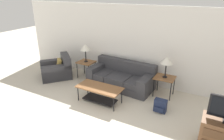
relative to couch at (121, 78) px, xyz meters
The scene contains 9 objects.
wall_back 1.17m from the couch, 73.29° to the left, with size 9.15×0.06×2.60m.
couch is the anchor object (origin of this frame).
armchair 2.45m from the couch, 169.47° to the right, with size 1.42×1.42×0.80m.
coffee_table 1.23m from the couch, 94.06° to the right, with size 1.30×0.59×0.47m.
side_table_left 1.46m from the couch, behind, with size 0.59×0.52×0.61m.
side_table_right 1.45m from the couch, ahead, with size 0.59×0.52×0.61m.
table_lamp_left 1.66m from the couch, behind, with size 0.35×0.35×0.65m.
table_lamp_right 1.66m from the couch, ahead, with size 0.35×0.35×0.65m.
backpack 1.82m from the couch, 29.12° to the right, with size 0.32×0.25×0.36m.
Camera 1 is at (2.46, -1.98, 3.04)m, focal length 32.00 mm.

